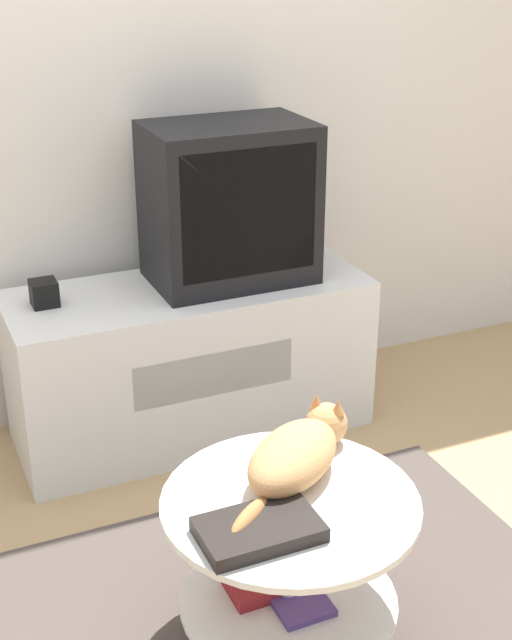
{
  "coord_description": "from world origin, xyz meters",
  "views": [
    {
      "loc": [
        -0.8,
        -1.66,
        1.7
      ],
      "look_at": [
        0.17,
        0.52,
        0.63
      ],
      "focal_mm": 50.0,
      "sensor_mm": 36.0,
      "label": 1
    }
  ],
  "objects_px": {
    "speaker": "(44,293)",
    "cat": "(298,453)",
    "tv": "(229,203)",
    "dvd_box": "(259,529)"
  },
  "relations": [
    {
      "from": "tv",
      "to": "speaker",
      "type": "bearing_deg",
      "value": 178.07
    },
    {
      "from": "tv",
      "to": "speaker",
      "type": "xyz_separation_m",
      "value": [
        -0.64,
        0.02,
        -0.23
      ]
    },
    {
      "from": "tv",
      "to": "dvd_box",
      "type": "relative_size",
      "value": 2.0
    },
    {
      "from": "dvd_box",
      "to": "speaker",
      "type": "bearing_deg",
      "value": 99.97
    },
    {
      "from": "tv",
      "to": "cat",
      "type": "relative_size",
      "value": 1.18
    },
    {
      "from": "dvd_box",
      "to": "cat",
      "type": "distance_m",
      "value": 0.27
    },
    {
      "from": "cat",
      "to": "dvd_box",
      "type": "bearing_deg",
      "value": -172.59
    },
    {
      "from": "speaker",
      "to": "dvd_box",
      "type": "relative_size",
      "value": 0.31
    },
    {
      "from": "speaker",
      "to": "cat",
      "type": "distance_m",
      "value": 1.12
    },
    {
      "from": "cat",
      "to": "tv",
      "type": "bearing_deg",
      "value": 39.42
    }
  ]
}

